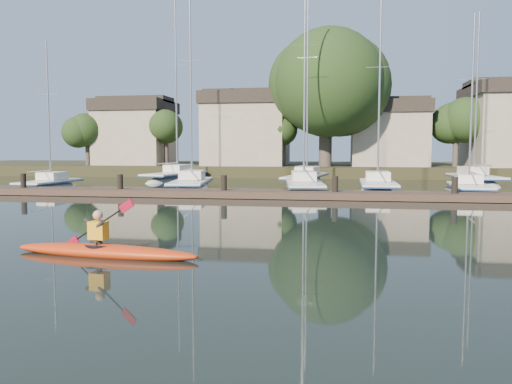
# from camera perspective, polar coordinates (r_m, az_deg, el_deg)

# --- Properties ---
(ground) EXTENTS (160.00, 160.00, 0.00)m
(ground) POSITION_cam_1_polar(r_m,az_deg,el_deg) (13.13, -4.52, -6.54)
(ground) COLOR black
(ground) RESTS_ON ground
(kayak) EXTENTS (4.95, 1.27, 1.57)m
(kayak) POSITION_cam_1_polar(r_m,az_deg,el_deg) (12.79, -17.02, -6.18)
(kayak) COLOR #CB490F
(kayak) RESTS_ON ground
(dock) EXTENTS (34.00, 2.00, 1.80)m
(dock) POSITION_cam_1_polar(r_m,az_deg,el_deg) (26.79, 2.58, -0.25)
(dock) COLOR #4B362B
(dock) RESTS_ON ground
(sailboat_0) EXTENTS (1.99, 6.87, 10.87)m
(sailboat_0) POSITION_cam_1_polar(r_m,az_deg,el_deg) (35.79, -22.51, 0.06)
(sailboat_0) COLOR silver
(sailboat_0) RESTS_ON ground
(sailboat_1) EXTENTS (3.40, 8.95, 14.27)m
(sailboat_1) POSITION_cam_1_polar(r_m,az_deg,el_deg) (32.56, -7.40, -0.08)
(sailboat_1) COLOR silver
(sailboat_1) RESTS_ON ground
(sailboat_2) EXTENTS (3.26, 9.47, 15.37)m
(sailboat_2) POSITION_cam_1_polar(r_m,az_deg,el_deg) (30.98, 5.49, -0.31)
(sailboat_2) COLOR silver
(sailboat_2) RESTS_ON ground
(sailboat_3) EXTENTS (2.34, 8.25, 13.23)m
(sailboat_3) POSITION_cam_1_polar(r_m,az_deg,el_deg) (31.73, 13.72, -0.31)
(sailboat_3) COLOR silver
(sailboat_3) RESTS_ON ground
(sailboat_4) EXTENTS (2.77, 6.97, 11.54)m
(sailboat_4) POSITION_cam_1_polar(r_m,az_deg,el_deg) (31.38, 23.14, -0.61)
(sailboat_4) COLOR silver
(sailboat_4) RESTS_ON ground
(sailboat_5) EXTENTS (3.90, 10.16, 16.42)m
(sailboat_5) POSITION_cam_1_polar(r_m,az_deg,el_deg) (42.55, -9.14, 1.04)
(sailboat_5) COLOR silver
(sailboat_5) RESTS_ON ground
(sailboat_6) EXTENTS (3.65, 10.61, 16.54)m
(sailboat_6) POSITION_cam_1_polar(r_m,az_deg,el_deg) (39.05, 5.72, 0.76)
(sailboat_6) COLOR silver
(sailboat_6) RESTS_ON ground
(sailboat_7) EXTENTS (3.05, 8.93, 14.14)m
(sailboat_7) POSITION_cam_1_polar(r_m,az_deg,el_deg) (40.97, 23.69, 0.54)
(sailboat_7) COLOR silver
(sailboat_7) RESTS_ON ground
(shore) EXTENTS (90.00, 25.25, 12.75)m
(shore) POSITION_cam_1_polar(r_m,az_deg,el_deg) (52.82, 7.65, 5.52)
(shore) COLOR #272D16
(shore) RESTS_ON ground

